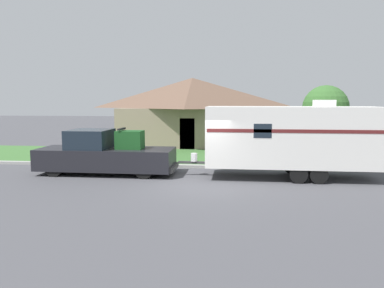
% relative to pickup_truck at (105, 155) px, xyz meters
% --- Properties ---
extents(ground_plane, '(120.00, 120.00, 0.00)m').
position_rel_pickup_truck_xyz_m(ground_plane, '(4.37, -1.82, -0.87)').
color(ground_plane, '#47474C').
extents(curb_strip, '(80.00, 0.30, 0.14)m').
position_rel_pickup_truck_xyz_m(curb_strip, '(4.37, 1.93, -0.80)').
color(curb_strip, '#999993').
rests_on(curb_strip, ground_plane).
extents(lawn_strip, '(80.00, 7.00, 0.03)m').
position_rel_pickup_truck_xyz_m(lawn_strip, '(4.37, 5.58, -0.86)').
color(lawn_strip, '#3D6B33').
rests_on(lawn_strip, ground_plane).
extents(house_across_street, '(10.76, 6.54, 4.91)m').
position_rel_pickup_truck_xyz_m(house_across_street, '(2.62, 11.54, 1.68)').
color(house_across_street, gray).
rests_on(house_across_street, ground_plane).
extents(pickup_truck, '(6.16, 2.05, 2.07)m').
position_rel_pickup_truck_xyz_m(pickup_truck, '(0.00, 0.00, 0.00)').
color(pickup_truck, black).
rests_on(pickup_truck, ground_plane).
extents(travel_trailer, '(8.37, 2.31, 3.31)m').
position_rel_pickup_truck_xyz_m(travel_trailer, '(8.16, -0.00, 0.90)').
color(travel_trailer, black).
rests_on(travel_trailer, ground_plane).
extents(mailbox, '(0.48, 0.20, 1.37)m').
position_rel_pickup_truck_xyz_m(mailbox, '(-2.44, 2.52, 0.18)').
color(mailbox, brown).
rests_on(mailbox, ground_plane).
extents(tree_in_yard, '(2.45, 2.45, 4.10)m').
position_rel_pickup_truck_xyz_m(tree_in_yard, '(10.63, 4.96, 1.99)').
color(tree_in_yard, brown).
rests_on(tree_in_yard, ground_plane).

